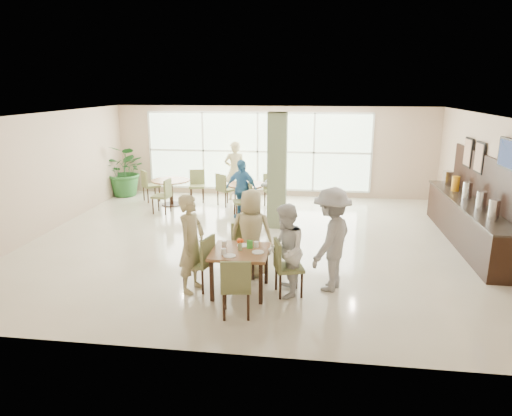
# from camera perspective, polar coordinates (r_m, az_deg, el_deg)

# --- Properties ---
(ground) EXTENTS (10.00, 10.00, 0.00)m
(ground) POSITION_cam_1_polar(r_m,az_deg,el_deg) (10.35, -0.23, -4.13)
(ground) COLOR beige
(ground) RESTS_ON ground
(room_shell) EXTENTS (10.00, 10.00, 10.00)m
(room_shell) POSITION_cam_1_polar(r_m,az_deg,el_deg) (9.92, -0.24, 5.20)
(room_shell) COLOR white
(room_shell) RESTS_ON ground
(window_bank) EXTENTS (7.00, 0.04, 7.00)m
(window_bank) POSITION_cam_1_polar(r_m,az_deg,el_deg) (14.40, 0.20, 7.07)
(window_bank) COLOR silver
(window_bank) RESTS_ON ground
(column) EXTENTS (0.45, 0.45, 2.80)m
(column) POSITION_cam_1_polar(r_m,az_deg,el_deg) (11.10, 2.66, 4.66)
(column) COLOR #718059
(column) RESTS_ON ground
(main_table) EXTENTS (0.95, 0.95, 0.75)m
(main_table) POSITION_cam_1_polar(r_m,az_deg,el_deg) (7.66, -2.00, -5.96)
(main_table) COLOR brown
(main_table) RESTS_ON ground
(round_table_left) EXTENTS (1.11, 1.11, 0.75)m
(round_table_left) POSITION_cam_1_polar(r_m,az_deg,el_deg) (13.55, -10.57, 2.76)
(round_table_left) COLOR brown
(round_table_left) RESTS_ON ground
(round_table_right) EXTENTS (1.09, 1.09, 0.75)m
(round_table_right) POSITION_cam_1_polar(r_m,az_deg,el_deg) (12.76, -1.22, 2.25)
(round_table_right) COLOR brown
(round_table_right) RESTS_ON ground
(chairs_main_table) EXTENTS (2.11, 2.00, 0.95)m
(chairs_main_table) POSITION_cam_1_polar(r_m,az_deg,el_deg) (7.71, -1.82, -7.26)
(chairs_main_table) COLOR #626939
(chairs_main_table) RESTS_ON ground
(chairs_table_left) EXTENTS (1.98, 1.87, 0.95)m
(chairs_table_left) POSITION_cam_1_polar(r_m,az_deg,el_deg) (13.56, -10.70, 2.33)
(chairs_table_left) COLOR #626939
(chairs_table_left) RESTS_ON ground
(chairs_table_right) EXTENTS (1.97, 1.97, 0.95)m
(chairs_table_right) POSITION_cam_1_polar(r_m,az_deg,el_deg) (12.76, -1.11, 1.79)
(chairs_table_right) COLOR #626939
(chairs_table_right) RESTS_ON ground
(tabletop_clutter) EXTENTS (0.74, 0.72, 0.21)m
(tabletop_clutter) POSITION_cam_1_polar(r_m,az_deg,el_deg) (7.61, -2.02, -4.87)
(tabletop_clutter) COLOR white
(tabletop_clutter) RESTS_ON main_table
(buffet_counter) EXTENTS (0.64, 4.70, 1.95)m
(buffet_counter) POSITION_cam_1_polar(r_m,az_deg,el_deg) (11.11, 24.95, -1.25)
(buffet_counter) COLOR black
(buffet_counter) RESTS_ON ground
(wall_tv) EXTENTS (0.06, 1.00, 0.58)m
(wall_tv) POSITION_cam_1_polar(r_m,az_deg,el_deg) (9.86, 29.15, 5.86)
(wall_tv) COLOR black
(wall_tv) RESTS_ON ground
(framed_art_a) EXTENTS (0.05, 0.55, 0.70)m
(framed_art_a) POSITION_cam_1_polar(r_m,az_deg,el_deg) (11.39, 26.15, 5.69)
(framed_art_a) COLOR black
(framed_art_a) RESTS_ON ground
(framed_art_b) EXTENTS (0.05, 0.55, 0.70)m
(framed_art_b) POSITION_cam_1_polar(r_m,az_deg,el_deg) (12.14, 25.00, 6.31)
(framed_art_b) COLOR black
(framed_art_b) RESTS_ON ground
(potted_plant) EXTENTS (1.73, 1.73, 1.62)m
(potted_plant) POSITION_cam_1_polar(r_m,az_deg,el_deg) (14.98, -15.94, 4.52)
(potted_plant) COLOR #245A25
(potted_plant) RESTS_ON ground
(teen_left) EXTENTS (0.55, 0.70, 1.68)m
(teen_left) POSITION_cam_1_polar(r_m,az_deg,el_deg) (7.74, -8.07, -4.42)
(teen_left) COLOR tan
(teen_left) RESTS_ON ground
(teen_far) EXTENTS (0.82, 0.48, 1.62)m
(teen_far) POSITION_cam_1_polar(r_m,az_deg,el_deg) (8.30, -0.59, -3.13)
(teen_far) COLOR tan
(teen_far) RESTS_ON ground
(teen_right) EXTENTS (0.69, 0.83, 1.57)m
(teen_right) POSITION_cam_1_polar(r_m,az_deg,el_deg) (7.52, 3.69, -5.36)
(teen_right) COLOR white
(teen_right) RESTS_ON ground
(teen_standing) EXTENTS (1.08, 1.33, 1.79)m
(teen_standing) POSITION_cam_1_polar(r_m,az_deg,el_deg) (7.80, 9.37, -3.90)
(teen_standing) COLOR #9B9B9D
(teen_standing) RESTS_ON ground
(adult_a) EXTENTS (1.03, 0.81, 1.55)m
(adult_a) POSITION_cam_1_polar(r_m,az_deg,el_deg) (12.00, -1.85, 2.41)
(adult_a) COLOR teal
(adult_a) RESTS_ON ground
(adult_b) EXTENTS (0.81, 1.51, 1.56)m
(adult_b) POSITION_cam_1_polar(r_m,az_deg,el_deg) (12.72, 2.30, 3.15)
(adult_b) COLOR white
(adult_b) RESTS_ON ground
(adult_standing) EXTENTS (0.73, 0.55, 1.80)m
(adult_standing) POSITION_cam_1_polar(r_m,az_deg,el_deg) (13.92, -2.64, 4.68)
(adult_standing) COLOR tan
(adult_standing) RESTS_ON ground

